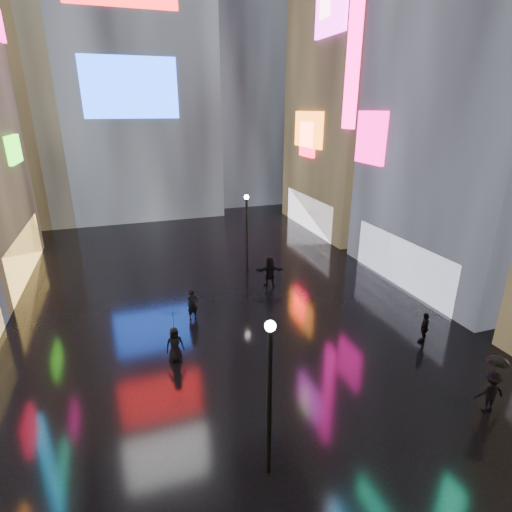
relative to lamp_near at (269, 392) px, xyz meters
name	(u,v)px	position (x,y,z in m)	size (l,w,h in m)	color
ground	(214,289)	(1.36, 13.21, -2.94)	(140.00, 140.00, 0.00)	black
building_right_mid	(510,15)	(17.34, 10.22, 12.04)	(10.28, 13.70, 30.00)	black
building_right_far	(369,62)	(17.34, 23.21, 11.03)	(10.28, 12.00, 28.00)	black
tower_flank_right	(235,44)	(10.36, 39.21, 14.06)	(12.00, 12.00, 34.00)	black
lamp_near	(269,392)	(0.00, 0.00, 0.00)	(0.30, 0.30, 5.20)	black
lamp_far	(247,229)	(4.18, 15.47, 0.00)	(0.30, 0.30, 5.20)	black
pedestrian_2	(490,392)	(8.46, -0.09, -2.11)	(1.07, 0.62, 1.66)	black
pedestrian_3	(425,328)	(9.38, 4.38, -2.18)	(0.89, 0.37, 1.52)	black
pedestrian_4	(175,344)	(-1.85, 6.67, -2.16)	(0.77, 0.50, 1.57)	black
pedestrian_5	(270,272)	(4.77, 12.63, -2.01)	(1.73, 0.55, 1.86)	black
pedestrian_6	(193,305)	(-0.47, 10.06, -2.13)	(0.60, 0.39, 1.64)	black
umbrella_1	(497,365)	(8.46, -0.09, -0.96)	(0.73, 0.73, 0.64)	black
umbrella_2	(173,320)	(-1.85, 6.67, -0.95)	(0.92, 0.94, 0.85)	black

